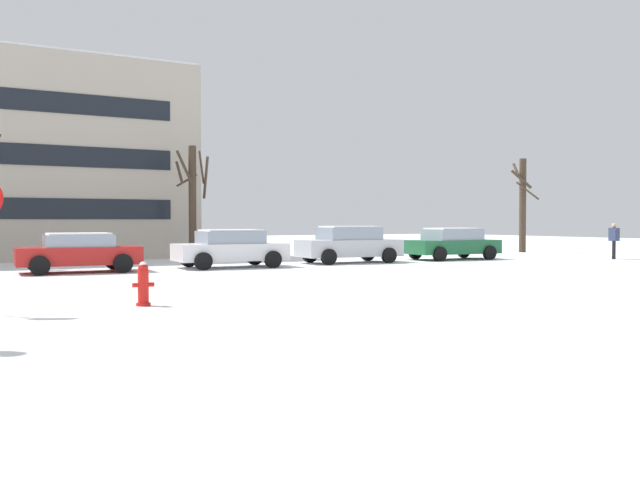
% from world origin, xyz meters
% --- Properties ---
extents(ground_plane, '(120.00, 120.00, 0.00)m').
position_xyz_m(ground_plane, '(0.00, 0.00, 0.00)').
color(ground_plane, white).
extents(road_surface, '(80.00, 8.37, 0.00)m').
position_xyz_m(road_surface, '(0.00, 3.18, 0.00)').
color(road_surface, silver).
rests_on(road_surface, ground).
extents(fire_hydrant, '(0.44, 0.30, 0.91)m').
position_xyz_m(fire_hydrant, '(2.12, -1.67, 0.46)').
color(fire_hydrant, red).
rests_on(fire_hydrant, ground).
extents(parked_car_red, '(4.05, 2.18, 1.34)m').
position_xyz_m(parked_car_red, '(2.51, 8.48, 0.70)').
color(parked_car_red, red).
rests_on(parked_car_red, ground).
extents(parked_car_white, '(4.17, 2.26, 1.43)m').
position_xyz_m(parked_car_white, '(7.90, 8.33, 0.73)').
color(parked_car_white, white).
rests_on(parked_car_white, ground).
extents(parked_car_silver, '(4.38, 2.11, 1.54)m').
position_xyz_m(parked_car_silver, '(13.30, 8.64, 0.78)').
color(parked_car_silver, silver).
rests_on(parked_car_silver, ground).
extents(parked_car_green, '(4.30, 2.21, 1.44)m').
position_xyz_m(parked_car_green, '(18.70, 8.52, 0.73)').
color(parked_car_green, '#1E6038').
rests_on(parked_car_green, ground).
extents(pedestrian_crossing, '(0.38, 0.42, 1.65)m').
position_xyz_m(pedestrian_crossing, '(25.44, 5.22, 0.96)').
color(pedestrian_crossing, black).
rests_on(pedestrian_crossing, ground).
extents(tree_far_mid, '(1.45, 1.40, 5.00)m').
position_xyz_m(tree_far_mid, '(7.94, 12.90, 2.70)').
color(tree_far_mid, '#423326').
rests_on(tree_far_mid, ground).
extents(tree_far_right, '(1.28, 1.49, 5.24)m').
position_xyz_m(tree_far_right, '(26.91, 12.34, 2.75)').
color(tree_far_right, '#423326').
rests_on(tree_far_right, ground).
extents(building_far_left, '(14.99, 8.30, 9.19)m').
position_xyz_m(building_far_left, '(1.71, 19.56, 4.59)').
color(building_far_left, '#B2A899').
rests_on(building_far_left, ground).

